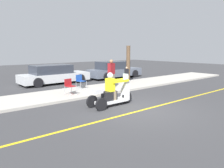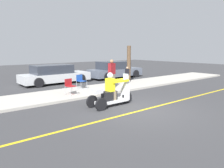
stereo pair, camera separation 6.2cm
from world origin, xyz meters
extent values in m
plane|color=#38383A|center=(0.00, 0.00, 0.00)|extent=(60.00, 60.00, 0.00)
cube|color=gold|center=(-0.48, 0.00, 0.00)|extent=(24.00, 0.12, 0.01)
cube|color=#B2ADA3|center=(0.00, 4.60, 0.06)|extent=(28.00, 2.80, 0.12)
cylinder|color=black|center=(0.41, 1.32, 0.26)|extent=(0.53, 0.10, 0.53)
cylinder|color=black|center=(-1.32, 1.00, 0.26)|extent=(0.53, 0.10, 0.53)
cylinder|color=black|center=(-1.32, 1.65, 0.26)|extent=(0.53, 0.10, 0.53)
cube|color=silver|center=(-0.48, 1.32, 0.21)|extent=(1.57, 0.45, 0.13)
cube|color=black|center=(-0.64, 1.32, 0.48)|extent=(0.63, 0.36, 0.40)
cube|color=silver|center=(0.31, 1.32, 0.61)|extent=(0.24, 0.36, 0.92)
cube|color=silver|center=(0.33, 1.32, 1.22)|extent=(0.03, 0.32, 0.30)
cube|color=silver|center=(-1.27, 1.32, 0.76)|extent=(0.36, 0.36, 0.18)
cube|color=yellow|center=(-0.59, 1.32, 0.95)|extent=(0.26, 0.38, 0.55)
sphere|color=silver|center=(-0.59, 1.32, 1.35)|extent=(0.26, 0.26, 0.26)
cube|color=gray|center=(-0.46, 1.20, 0.48)|extent=(0.14, 0.14, 0.40)
cube|color=gray|center=(-0.46, 1.44, 0.48)|extent=(0.14, 0.14, 0.40)
cube|color=yellow|center=(-0.14, 1.12, 1.09)|extent=(0.90, 0.09, 0.09)
cube|color=yellow|center=(-0.14, 1.52, 1.09)|extent=(0.90, 0.09, 0.09)
cube|color=#726656|center=(1.96, 4.31, 0.54)|extent=(0.40, 0.30, 0.84)
cube|color=maroon|center=(1.96, 4.31, 1.29)|extent=(0.44, 0.31, 0.66)
sphere|color=#9E704C|center=(1.96, 4.31, 1.74)|extent=(0.23, 0.23, 0.23)
cube|color=gray|center=(3.94, 5.05, 0.40)|extent=(0.26, 0.19, 0.55)
cube|color=black|center=(3.94, 5.05, 0.89)|extent=(0.29, 0.19, 0.44)
sphere|color=tan|center=(3.94, 5.05, 1.19)|extent=(0.15, 0.15, 0.15)
cylinder|color=#A5A8AD|center=(0.20, 5.02, 0.34)|extent=(0.02, 0.02, 0.44)
cylinder|color=#A5A8AD|center=(0.64, 5.06, 0.34)|extent=(0.02, 0.02, 0.44)
cylinder|color=#A5A8AD|center=(0.16, 5.46, 0.34)|extent=(0.02, 0.02, 0.44)
cylinder|color=#A5A8AD|center=(0.59, 5.50, 0.34)|extent=(0.02, 0.02, 0.44)
cube|color=#1E479E|center=(0.40, 5.26, 0.57)|extent=(0.48, 0.48, 0.02)
cube|color=#1E479E|center=(0.38, 5.48, 0.75)|extent=(0.44, 0.07, 0.38)
cylinder|color=#A5A8AD|center=(-1.17, 3.81, 0.34)|extent=(0.02, 0.02, 0.44)
cylinder|color=#A5A8AD|center=(-0.73, 3.87, 0.34)|extent=(0.02, 0.02, 0.44)
cylinder|color=#A5A8AD|center=(-1.23, 4.24, 0.34)|extent=(0.02, 0.02, 0.44)
cylinder|color=#A5A8AD|center=(-0.80, 4.31, 0.34)|extent=(0.02, 0.02, 0.44)
cube|color=maroon|center=(-0.98, 4.06, 0.57)|extent=(0.50, 0.50, 0.02)
cube|color=maroon|center=(-1.02, 4.27, 0.75)|extent=(0.44, 0.09, 0.38)
cube|color=silver|center=(0.37, 8.79, 0.46)|extent=(4.89, 1.81, 0.57)
cube|color=#2D333D|center=(0.12, 8.79, 1.05)|extent=(2.69, 1.63, 0.61)
cylinder|color=black|center=(1.96, 7.88, 0.32)|extent=(0.64, 0.22, 0.64)
cylinder|color=black|center=(1.96, 9.69, 0.32)|extent=(0.64, 0.22, 0.64)
cylinder|color=black|center=(-1.22, 7.88, 0.32)|extent=(0.64, 0.22, 0.64)
cylinder|color=black|center=(-1.22, 9.69, 0.32)|extent=(0.64, 0.22, 0.64)
cube|color=slate|center=(5.76, 8.41, 0.48)|extent=(4.88, 1.72, 0.61)
cube|color=#2D333D|center=(5.51, 8.41, 1.11)|extent=(2.68, 1.55, 0.64)
cylinder|color=black|center=(7.34, 7.55, 0.32)|extent=(0.64, 0.22, 0.64)
cylinder|color=black|center=(7.34, 9.27, 0.32)|extent=(0.64, 0.22, 0.64)
cylinder|color=black|center=(4.17, 7.55, 0.32)|extent=(0.64, 0.22, 0.64)
cylinder|color=black|center=(4.17, 9.27, 0.32)|extent=(0.64, 0.22, 0.64)
cylinder|color=brown|center=(4.76, 5.75, 1.42)|extent=(0.28, 0.28, 2.59)
camera|label=1|loc=(-6.46, -5.85, 2.48)|focal=35.00mm
camera|label=2|loc=(-6.41, -5.89, 2.48)|focal=35.00mm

